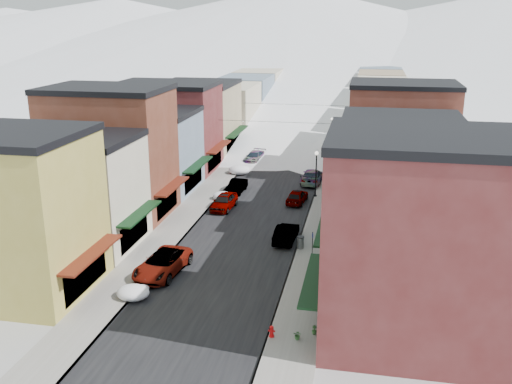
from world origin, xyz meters
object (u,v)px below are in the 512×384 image
at_px(fire_hydrant, 272,332).
at_px(car_green_sedan, 286,233).
at_px(car_white_suv, 163,263).
at_px(car_dark_hatch, 237,186).
at_px(car_silver_sedan, 224,201).
at_px(trash_can, 300,242).
at_px(streetlamp_near, 316,168).

bearing_deg(fire_hydrant, car_green_sedan, 95.10).
relative_size(car_white_suv, fire_hydrant, 8.12).
distance_m(car_white_suv, car_green_sedan, 11.65).
bearing_deg(car_green_sedan, car_white_suv, 48.23).
bearing_deg(fire_hydrant, car_dark_hatch, 107.01).
height_order(car_silver_sedan, trash_can, car_silver_sedan).
relative_size(car_green_sedan, trash_can, 4.44).
bearing_deg(trash_can, car_green_sedan, 131.14).
bearing_deg(car_green_sedan, car_silver_sedan, -41.96).
xyz_separation_m(car_white_suv, car_green_sedan, (8.20, 8.27, -0.08)).
bearing_deg(fire_hydrant, streetlamp_near, 90.21).
bearing_deg(streetlamp_near, trash_can, -89.42).
xyz_separation_m(car_white_suv, car_dark_hatch, (0.80, 21.35, -0.12)).
height_order(car_white_suv, car_green_sedan, car_white_suv).
bearing_deg(fire_hydrant, trash_can, 89.82).
relative_size(trash_can, streetlamp_near, 0.21).
distance_m(car_dark_hatch, streetlamp_near, 9.07).
bearing_deg(car_green_sedan, fire_hydrant, 98.11).
distance_m(car_white_suv, car_dark_hatch, 21.36).
bearing_deg(trash_can, car_silver_sedan, 134.36).
height_order(car_silver_sedan, car_green_sedan, car_silver_sedan).
bearing_deg(car_green_sedan, trash_can, 134.16).
bearing_deg(car_green_sedan, car_dark_hatch, -57.48).
bearing_deg(fire_hydrant, car_silver_sedan, 110.87).
bearing_deg(car_white_suv, car_silver_sedan, 93.53).
relative_size(car_silver_sedan, trash_can, 4.52).
bearing_deg(streetlamp_near, car_dark_hatch, 179.37).
height_order(car_silver_sedan, fire_hydrant, car_silver_sedan).
relative_size(car_dark_hatch, fire_hydrant, 5.88).
xyz_separation_m(car_white_suv, car_silver_sedan, (0.80, 15.66, -0.04)).
xyz_separation_m(car_silver_sedan, fire_hydrant, (8.81, -23.10, -0.30)).
relative_size(fire_hydrant, streetlamp_near, 0.15).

